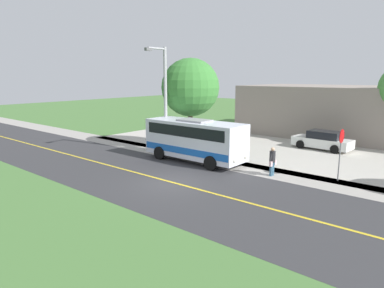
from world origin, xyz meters
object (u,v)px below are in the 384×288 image
street_light_pole (164,96)px  parked_car_near (323,141)px  shuttle_bus_front (195,138)px  tree_curbside (190,88)px  stop_sign (341,146)px  pedestrian_with_bags (272,161)px  commercial_building (368,113)px

street_light_pole → parked_car_near: size_ratio=1.70×
shuttle_bus_front → tree_curbside: bearing=-135.9°
street_light_pole → shuttle_bus_front: bearing=82.5°
stop_sign → parked_car_near: (-7.79, -3.60, -1.28)m
street_light_pole → tree_curbside: street_light_pole is taller
pedestrian_with_bags → commercial_building: (-16.75, 1.01, 1.46)m
commercial_building → pedestrian_with_bags: bearing=-3.5°
tree_curbside → commercial_building: tree_curbside is taller
shuttle_bus_front → pedestrian_with_bags: (-0.20, 5.62, -0.67)m
pedestrian_with_bags → stop_sign: stop_sign is taller
shuttle_bus_front → parked_car_near: bearing=150.7°
stop_sign → parked_car_near: stop_sign is taller
parked_car_near → street_light_pole: bearing=-43.3°
street_light_pole → commercial_building: bearing=149.2°
parked_car_near → tree_curbside: bearing=-51.5°
pedestrian_with_bags → tree_curbside: (-2.75, -8.48, 3.89)m
stop_sign → tree_curbside: 12.15m
stop_sign → street_light_pole: (1.23, -12.10, 2.29)m
parked_car_near → tree_curbside: tree_curbside is taller
shuttle_bus_front → tree_curbside: (-2.95, -2.86, 3.23)m
shuttle_bus_front → street_light_pole: street_light_pole is taller
stop_sign → street_light_pole: 12.37m
pedestrian_with_bags → shuttle_bus_front: bearing=-88.0°
pedestrian_with_bags → tree_curbside: tree_curbside is taller
stop_sign → parked_car_near: 8.67m
shuttle_bus_front → street_light_pole: (-0.42, -3.21, 2.69)m
tree_curbside → commercial_building: bearing=145.9°
shuttle_bus_front → street_light_pole: 4.21m
street_light_pole → tree_curbside: size_ratio=1.09×
shuttle_bus_front → parked_car_near: 10.86m
pedestrian_with_bags → stop_sign: (-1.45, 3.27, 1.07)m
pedestrian_with_bags → street_light_pole: (-0.23, -8.83, 3.35)m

